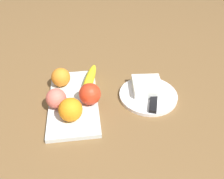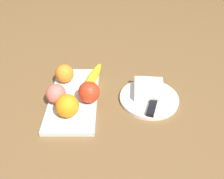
% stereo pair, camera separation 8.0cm
% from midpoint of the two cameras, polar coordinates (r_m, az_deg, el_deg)
% --- Properties ---
extents(ground_plane, '(2.40, 2.40, 0.00)m').
position_cam_midpoint_polar(ground_plane, '(0.82, -11.92, -4.01)').
color(ground_plane, brown).
extents(fruit_tray, '(0.33, 0.16, 0.02)m').
position_cam_midpoint_polar(fruit_tray, '(0.82, -11.70, -2.86)').
color(fruit_tray, silver).
rests_on(fruit_tray, ground_plane).
extents(apple, '(0.07, 0.07, 0.07)m').
position_cam_midpoint_polar(apple, '(0.78, -8.27, -1.19)').
color(apple, red).
rests_on(apple, fruit_tray).
extents(banana, '(0.19, 0.08, 0.03)m').
position_cam_midpoint_polar(banana, '(0.87, -8.07, 2.24)').
color(banana, yellow).
rests_on(banana, fruit_tray).
extents(orange_near_apple, '(0.07, 0.07, 0.07)m').
position_cam_midpoint_polar(orange_near_apple, '(0.87, -14.77, 2.76)').
color(orange_near_apple, orange).
rests_on(orange_near_apple, fruit_tray).
extents(orange_near_banana, '(0.07, 0.07, 0.07)m').
position_cam_midpoint_polar(orange_near_banana, '(0.73, -13.04, -4.88)').
color(orange_near_banana, orange).
rests_on(orange_near_banana, fruit_tray).
extents(peach, '(0.07, 0.07, 0.07)m').
position_cam_midpoint_polar(peach, '(0.79, -16.12, -2.18)').
color(peach, '#DE6A5B').
rests_on(peach, fruit_tray).
extents(dinner_plate, '(0.20, 0.20, 0.01)m').
position_cam_midpoint_polar(dinner_plate, '(0.84, 6.00, -1.48)').
color(dinner_plate, white).
rests_on(dinner_plate, ground_plane).
extents(folded_napkin, '(0.12, 0.11, 0.03)m').
position_cam_midpoint_polar(folded_napkin, '(0.84, 5.74, 0.72)').
color(folded_napkin, white).
rests_on(folded_napkin, dinner_plate).
extents(knife, '(0.18, 0.08, 0.01)m').
position_cam_midpoint_polar(knife, '(0.80, 7.19, -2.62)').
color(knife, silver).
rests_on(knife, dinner_plate).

